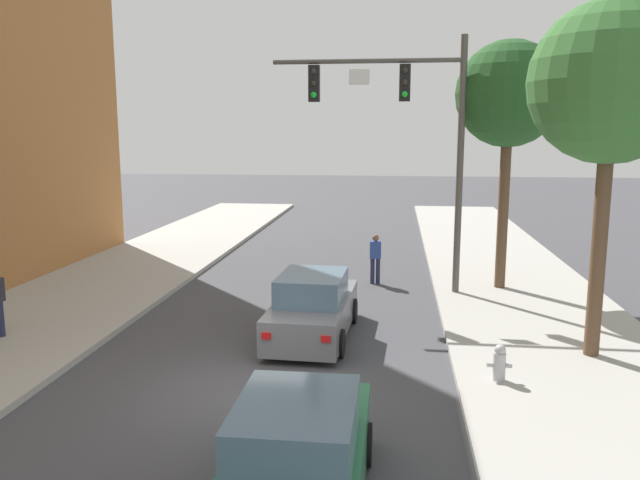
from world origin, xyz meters
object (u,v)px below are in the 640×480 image
fire_hydrant (499,363)px  traffic_signal_mast (408,119)px  pedestrian_crossing_road (375,256)px  street_tree_nearest (611,84)px  car_lead_grey (313,308)px  car_following_green (297,462)px  street_tree_second (509,96)px

fire_hydrant → traffic_signal_mast: bearing=104.3°
pedestrian_crossing_road → street_tree_nearest: street_tree_nearest is taller
pedestrian_crossing_road → fire_hydrant: 8.68m
car_lead_grey → street_tree_nearest: bearing=-8.0°
car_following_green → pedestrian_crossing_road: pedestrian_crossing_road is taller
street_tree_nearest → street_tree_second: street_tree_second is taller
car_lead_grey → street_tree_nearest: (6.22, -0.88, 5.16)m
car_following_green → street_tree_second: bearing=69.9°
car_lead_grey → street_tree_nearest: street_tree_nearest is taller
car_lead_grey → fire_hydrant: car_lead_grey is taller
fire_hydrant → street_tree_nearest: bearing=37.6°
car_following_green → street_tree_second: size_ratio=0.57×
car_following_green → fire_hydrant: car_following_green is taller
traffic_signal_mast → pedestrian_crossing_road: size_ratio=4.57×
street_tree_second → pedestrian_crossing_road: bearing=171.7°
car_lead_grey → fire_hydrant: size_ratio=5.98×
traffic_signal_mast → car_following_green: 12.42m
traffic_signal_mast → fire_hydrant: traffic_signal_mast is taller
street_tree_second → street_tree_nearest: bearing=-80.3°
car_lead_grey → pedestrian_crossing_road: 5.81m
car_lead_grey → street_tree_second: bearing=44.3°
street_tree_second → fire_hydrant: bearing=-98.9°
traffic_signal_mast → street_tree_nearest: 6.57m
car_following_green → street_tree_second: 14.03m
car_following_green → street_tree_second: street_tree_second is taller
traffic_signal_mast → street_tree_nearest: traffic_signal_mast is taller
car_lead_grey → street_tree_nearest: size_ratio=0.58×
fire_hydrant → street_tree_nearest: street_tree_nearest is taller
street_tree_nearest → car_following_green: bearing=-131.2°
pedestrian_crossing_road → fire_hydrant: size_ratio=2.28×
pedestrian_crossing_road → street_tree_nearest: (4.91, -6.53, 4.97)m
car_following_green → fire_hydrant: size_ratio=5.90×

